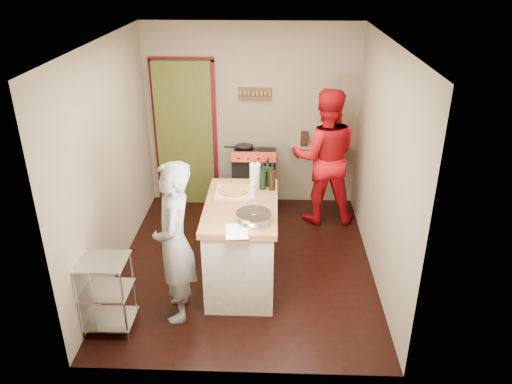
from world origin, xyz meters
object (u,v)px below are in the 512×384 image
island (242,242)px  stove (254,181)px  wire_shelving (106,291)px  person_red (325,157)px  person_stripe (175,243)px

island → stove: bearing=87.9°
wire_shelving → person_red: person_red is taller
person_stripe → person_red: size_ratio=0.91×
stove → island: size_ratio=0.72×
wire_shelving → person_red: (2.28, 2.37, 0.49)m
person_red → wire_shelving: bearing=45.5°
island → wire_shelving: bearing=-146.4°
island → person_stripe: (-0.62, -0.58, 0.33)m
person_stripe → stove: bearing=156.7°
person_red → island: bearing=55.9°
stove → island: bearing=-92.1°
person_stripe → person_red: person_red is taller
stove → person_stripe: 2.50m
person_stripe → island: bearing=126.2°
stove → person_red: size_ratio=0.54×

